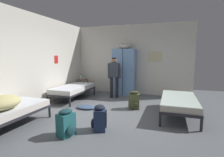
{
  "coord_description": "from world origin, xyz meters",
  "views": [
    {
      "loc": [
        1.54,
        -4.32,
        1.59
      ],
      "look_at": [
        0.0,
        0.28,
        0.95
      ],
      "focal_mm": 27.96,
      "sensor_mm": 36.0,
      "label": 1
    }
  ],
  "objects_px": {
    "shelf_unit": "(82,85)",
    "clothes_pile_denim": "(86,107)",
    "bed_right": "(179,101)",
    "locker_bank": "(124,71)",
    "water_bottle": "(81,77)",
    "bed_left_rear": "(73,89)",
    "backpack_teal": "(66,123)",
    "bed_left_front": "(5,112)",
    "backpack_olive": "(134,100)",
    "lotion_bottle": "(83,78)",
    "bedding_heap": "(1,103)",
    "backpack_navy": "(99,118)",
    "person_traveler": "(114,74)"
  },
  "relations": [
    {
      "from": "shelf_unit",
      "to": "backpack_navy",
      "type": "distance_m",
      "value": 4.0
    },
    {
      "from": "bed_left_rear",
      "to": "bedding_heap",
      "type": "distance_m",
      "value": 2.95
    },
    {
      "from": "bedding_heap",
      "to": "bed_left_rear",
      "type": "bearing_deg",
      "value": 91.51
    },
    {
      "from": "water_bottle",
      "to": "locker_bank",
      "type": "bearing_deg",
      "value": 5.29
    },
    {
      "from": "backpack_teal",
      "to": "backpack_navy",
      "type": "distance_m",
      "value": 0.69
    },
    {
      "from": "bed_right",
      "to": "backpack_teal",
      "type": "distance_m",
      "value": 2.94
    },
    {
      "from": "shelf_unit",
      "to": "backpack_navy",
      "type": "bearing_deg",
      "value": -56.79
    },
    {
      "from": "bed_right",
      "to": "water_bottle",
      "type": "bearing_deg",
      "value": 154.89
    },
    {
      "from": "bed_left_front",
      "to": "clothes_pile_denim",
      "type": "distance_m",
      "value": 2.16
    },
    {
      "from": "shelf_unit",
      "to": "water_bottle",
      "type": "height_order",
      "value": "water_bottle"
    },
    {
      "from": "locker_bank",
      "to": "clothes_pile_denim",
      "type": "height_order",
      "value": "locker_bank"
    },
    {
      "from": "locker_bank",
      "to": "bed_right",
      "type": "bearing_deg",
      "value": -44.9
    },
    {
      "from": "shelf_unit",
      "to": "backpack_teal",
      "type": "bearing_deg",
      "value": -66.21
    },
    {
      "from": "backpack_navy",
      "to": "clothes_pile_denim",
      "type": "distance_m",
      "value": 1.63
    },
    {
      "from": "shelf_unit",
      "to": "lotion_bottle",
      "type": "relative_size",
      "value": 4.14
    },
    {
      "from": "bed_left_rear",
      "to": "water_bottle",
      "type": "height_order",
      "value": "water_bottle"
    },
    {
      "from": "water_bottle",
      "to": "backpack_teal",
      "type": "xyz_separation_m",
      "value": [
        1.76,
        -3.83,
        -0.41
      ]
    },
    {
      "from": "shelf_unit",
      "to": "backpack_olive",
      "type": "bearing_deg",
      "value": -32.03
    },
    {
      "from": "clothes_pile_denim",
      "to": "bedding_heap",
      "type": "bearing_deg",
      "value": -113.55
    },
    {
      "from": "backpack_teal",
      "to": "clothes_pile_denim",
      "type": "distance_m",
      "value": 1.83
    },
    {
      "from": "shelf_unit",
      "to": "bed_right",
      "type": "distance_m",
      "value": 4.24
    },
    {
      "from": "bed_left_front",
      "to": "backpack_navy",
      "type": "distance_m",
      "value": 2.04
    },
    {
      "from": "backpack_olive",
      "to": "person_traveler",
      "type": "bearing_deg",
      "value": 130.85
    },
    {
      "from": "water_bottle",
      "to": "bed_left_front",
      "type": "bearing_deg",
      "value": -85.25
    },
    {
      "from": "bedding_heap",
      "to": "backpack_navy",
      "type": "bearing_deg",
      "value": 21.78
    },
    {
      "from": "bed_left_front",
      "to": "person_traveler",
      "type": "distance_m",
      "value": 3.77
    },
    {
      "from": "bedding_heap",
      "to": "person_traveler",
      "type": "relative_size",
      "value": 0.53
    },
    {
      "from": "bedding_heap",
      "to": "lotion_bottle",
      "type": "xyz_separation_m",
      "value": [
        -0.26,
        4.05,
        -0.0
      ]
    },
    {
      "from": "bed_right",
      "to": "backpack_teal",
      "type": "relative_size",
      "value": 3.45
    },
    {
      "from": "person_traveler",
      "to": "water_bottle",
      "type": "relative_size",
      "value": 7.11
    },
    {
      "from": "bed_left_rear",
      "to": "backpack_olive",
      "type": "height_order",
      "value": "backpack_olive"
    },
    {
      "from": "backpack_teal",
      "to": "backpack_navy",
      "type": "bearing_deg",
      "value": 42.47
    },
    {
      "from": "bed_left_rear",
      "to": "bed_right",
      "type": "height_order",
      "value": "same"
    },
    {
      "from": "shelf_unit",
      "to": "bedding_heap",
      "type": "relative_size",
      "value": 0.7
    },
    {
      "from": "person_traveler",
      "to": "backpack_olive",
      "type": "bearing_deg",
      "value": -49.15
    },
    {
      "from": "locker_bank",
      "to": "shelf_unit",
      "type": "bearing_deg",
      "value": -173.85
    },
    {
      "from": "bedding_heap",
      "to": "backpack_teal",
      "type": "relative_size",
      "value": 1.47
    },
    {
      "from": "bed_left_front",
      "to": "backpack_teal",
      "type": "relative_size",
      "value": 3.45
    },
    {
      "from": "shelf_unit",
      "to": "bed_right",
      "type": "xyz_separation_m",
      "value": [
        3.84,
        -1.81,
        0.04
      ]
    },
    {
      "from": "backpack_teal",
      "to": "bed_left_front",
      "type": "bearing_deg",
      "value": -174.27
    },
    {
      "from": "person_traveler",
      "to": "lotion_bottle",
      "type": "bearing_deg",
      "value": 164.03
    },
    {
      "from": "shelf_unit",
      "to": "clothes_pile_denim",
      "type": "xyz_separation_m",
      "value": [
        1.22,
        -2.05,
        -0.3
      ]
    },
    {
      "from": "bed_right",
      "to": "lotion_bottle",
      "type": "distance_m",
      "value": 4.17
    },
    {
      "from": "bed_left_front",
      "to": "lotion_bottle",
      "type": "distance_m",
      "value": 3.93
    },
    {
      "from": "bed_right",
      "to": "shelf_unit",
      "type": "bearing_deg",
      "value": 154.68
    },
    {
      "from": "backpack_olive",
      "to": "clothes_pile_denim",
      "type": "xyz_separation_m",
      "value": [
        -1.38,
        -0.43,
        -0.22
      ]
    },
    {
      "from": "bed_left_front",
      "to": "backpack_olive",
      "type": "distance_m",
      "value": 3.31
    },
    {
      "from": "bed_left_front",
      "to": "backpack_navy",
      "type": "height_order",
      "value": "backpack_navy"
    },
    {
      "from": "water_bottle",
      "to": "lotion_bottle",
      "type": "relative_size",
      "value": 1.56
    },
    {
      "from": "water_bottle",
      "to": "backpack_teal",
      "type": "height_order",
      "value": "water_bottle"
    }
  ]
}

